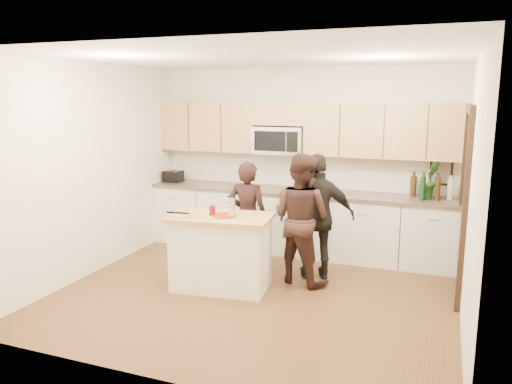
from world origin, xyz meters
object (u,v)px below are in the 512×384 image
at_px(woman_center, 301,219).
at_px(woman_left, 248,217).
at_px(island, 221,252).
at_px(toaster, 173,176).
at_px(woman_right, 317,217).

bearing_deg(woman_center, woman_left, 9.71).
bearing_deg(island, toaster, 127.45).
bearing_deg(woman_left, woman_center, 169.51).
height_order(toaster, woman_left, woman_left).
bearing_deg(woman_center, woman_right, -109.51).
height_order(woman_left, woman_center, woman_center).
distance_m(woman_left, woman_center, 0.77).
xyz_separation_m(woman_left, woman_right, (0.91, 0.09, 0.06)).
bearing_deg(woman_left, woman_right, -176.33).
relative_size(woman_center, woman_right, 1.01).
xyz_separation_m(island, woman_right, (0.99, 0.75, 0.34)).
relative_size(toaster, woman_left, 0.19).
bearing_deg(woman_left, toaster, -32.46).
bearing_deg(toaster, woman_left, -30.57).
xyz_separation_m(island, woman_left, (0.08, 0.66, 0.28)).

